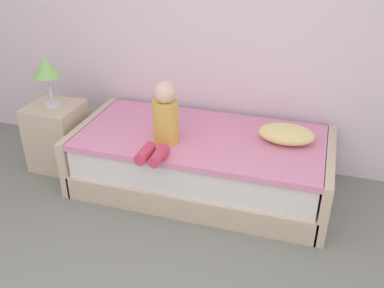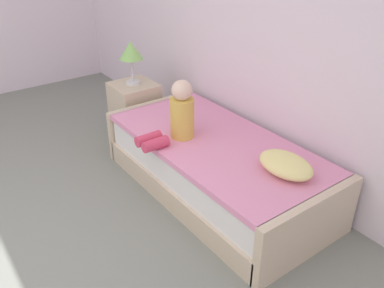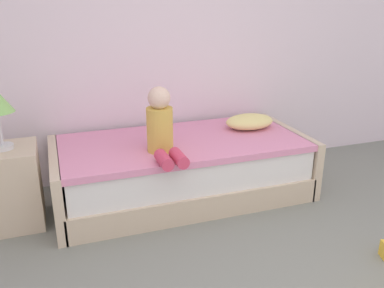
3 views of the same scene
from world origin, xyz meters
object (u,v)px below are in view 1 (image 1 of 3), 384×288
at_px(nightstand, 58,136).
at_px(pillow, 287,134).
at_px(child_figure, 164,121).
at_px(bed, 201,162).
at_px(table_lamp, 47,69).

distance_m(nightstand, pillow, 2.04).
xyz_separation_m(nightstand, child_figure, (1.12, -0.20, 0.40)).
relative_size(child_figure, pillow, 1.16).
height_order(child_figure, pillow, child_figure).
height_order(nightstand, child_figure, child_figure).
relative_size(bed, pillow, 4.80).
distance_m(child_figure, pillow, 0.97).
relative_size(nightstand, table_lamp, 1.33).
bearing_deg(table_lamp, bed, 1.28).
distance_m(nightstand, table_lamp, 0.64).
relative_size(bed, nightstand, 3.52).
bearing_deg(table_lamp, child_figure, -10.08).
bearing_deg(bed, child_figure, -135.67).
height_order(bed, table_lamp, table_lamp).
distance_m(bed, nightstand, 1.35).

